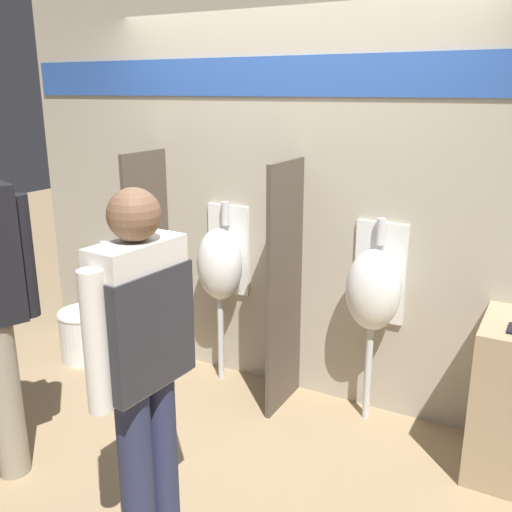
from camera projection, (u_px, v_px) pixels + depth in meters
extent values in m
plane|color=#997F5B|center=(243.00, 422.00, 3.60)|extent=(16.00, 16.00, 0.00)
cube|color=#B2A893|center=(288.00, 196.00, 3.72)|extent=(4.33, 0.06, 2.70)
cube|color=#2D56AD|center=(287.00, 76.00, 3.48)|extent=(4.24, 0.01, 0.24)
cube|color=#4C4238|center=(149.00, 264.00, 4.11)|extent=(0.03, 0.46, 1.61)
cube|color=#4C4238|center=(285.00, 289.00, 3.60)|extent=(0.03, 0.46, 1.61)
cylinder|color=silver|center=(221.00, 338.00, 4.07)|extent=(0.04, 0.04, 0.63)
ellipsoid|color=white|center=(219.00, 265.00, 3.92)|extent=(0.34, 0.25, 0.51)
cube|color=white|center=(229.00, 250.00, 4.00)|extent=(0.32, 0.02, 0.63)
cylinder|color=silver|center=(225.00, 213.00, 3.89)|extent=(0.06, 0.06, 0.16)
cylinder|color=silver|center=(368.00, 372.00, 3.57)|extent=(0.04, 0.04, 0.63)
ellipsoid|color=white|center=(373.00, 290.00, 3.42)|extent=(0.34, 0.25, 0.51)
cube|color=white|center=(380.00, 273.00, 3.50)|extent=(0.32, 0.02, 0.63)
cylinder|color=silver|center=(381.00, 232.00, 3.39)|extent=(0.06, 0.06, 0.16)
cylinder|color=white|center=(86.00, 336.00, 4.41)|extent=(0.39, 0.39, 0.36)
torus|color=white|center=(84.00, 313.00, 4.36)|extent=(0.40, 0.40, 0.04)
cube|color=white|center=(108.00, 281.00, 4.55)|extent=(0.32, 0.16, 0.37)
cylinder|color=silver|center=(104.00, 250.00, 4.46)|extent=(0.06, 0.06, 0.14)
cylinder|color=#282D4C|center=(137.00, 473.00, 2.50)|extent=(0.15, 0.15, 0.80)
cylinder|color=#282D4C|center=(161.00, 454.00, 2.63)|extent=(0.15, 0.15, 0.80)
cube|color=silver|center=(140.00, 315.00, 2.36)|extent=(0.22, 0.43, 0.63)
cube|color=#2D2D33|center=(141.00, 326.00, 2.38)|extent=(0.24, 0.46, 0.51)
cylinder|color=silver|center=(96.00, 343.00, 2.18)|extent=(0.10, 0.10, 0.58)
cylinder|color=silver|center=(178.00, 305.00, 2.56)|extent=(0.10, 0.10, 0.58)
sphere|color=brown|center=(134.00, 215.00, 2.24)|extent=(0.22, 0.22, 0.22)
cylinder|color=gray|center=(6.00, 400.00, 3.01)|extent=(0.17, 0.17, 0.88)
cylinder|color=black|center=(23.00, 257.00, 2.91)|extent=(0.11, 0.11, 0.64)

